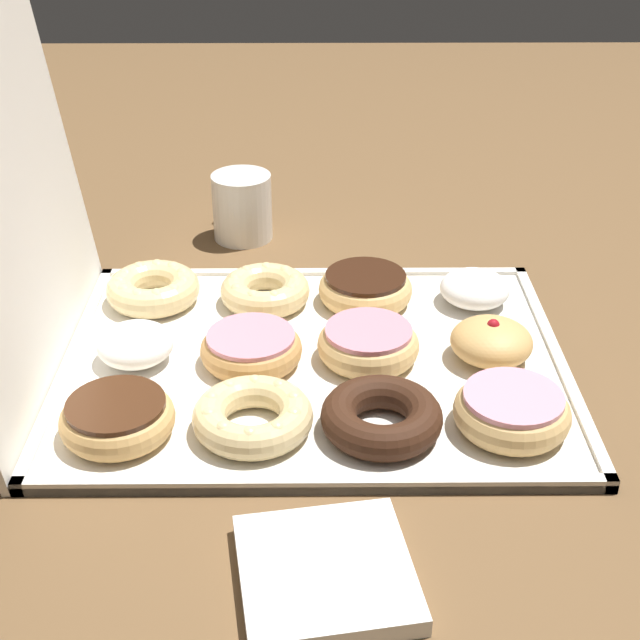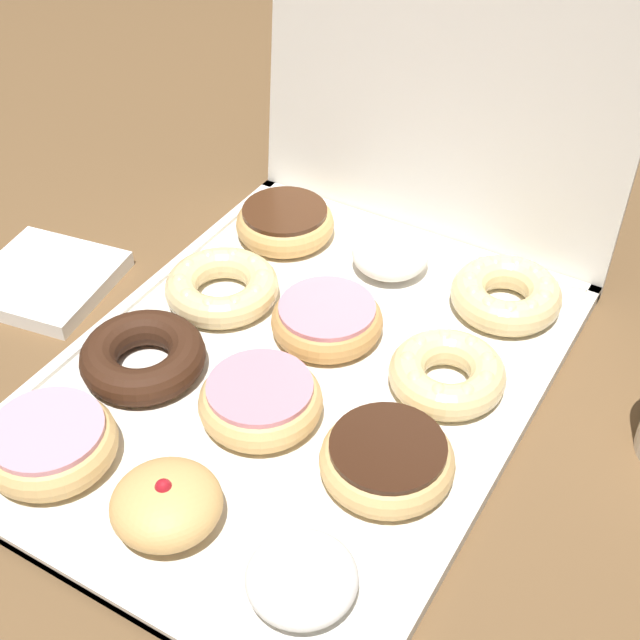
# 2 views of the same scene
# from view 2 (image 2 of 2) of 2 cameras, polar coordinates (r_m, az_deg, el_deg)

# --- Properties ---
(ground_plane) EXTENTS (3.00, 3.00, 0.00)m
(ground_plane) POSITION_cam_2_polar(r_m,az_deg,el_deg) (0.85, -1.56, -4.15)
(ground_plane) COLOR brown
(donut_box) EXTENTS (0.42, 0.55, 0.01)m
(donut_box) POSITION_cam_2_polar(r_m,az_deg,el_deg) (0.85, -1.56, -3.90)
(donut_box) COLOR silver
(donut_box) RESTS_ON ground
(pink_frosted_donut_0) EXTENTS (0.11, 0.11, 0.04)m
(pink_frosted_donut_0) POSITION_cam_2_polar(r_m,az_deg,el_deg) (0.79, -16.94, -7.56)
(pink_frosted_donut_0) COLOR #E5B770
(pink_frosted_donut_0) RESTS_ON donut_box
(jelly_filled_donut_1) EXTENTS (0.09, 0.09, 0.05)m
(jelly_filled_donut_1) POSITION_cam_2_polar(r_m,az_deg,el_deg) (0.72, -9.79, -11.56)
(jelly_filled_donut_1) COLOR tan
(jelly_filled_donut_1) RESTS_ON donut_box
(powdered_filled_donut_2) EXTENTS (0.08, 0.08, 0.04)m
(powdered_filled_donut_2) POSITION_cam_2_polar(r_m,az_deg,el_deg) (0.68, -1.18, -16.23)
(powdered_filled_donut_2) COLOR white
(powdered_filled_donut_2) RESTS_ON donut_box
(chocolate_cake_ring_donut_3) EXTENTS (0.12, 0.12, 0.04)m
(chocolate_cake_ring_donut_3) POSITION_cam_2_polar(r_m,az_deg,el_deg) (0.85, -11.30, -2.31)
(chocolate_cake_ring_donut_3) COLOR #381E11
(chocolate_cake_ring_donut_3) RESTS_ON donut_box
(pink_frosted_donut_4) EXTENTS (0.11, 0.11, 0.04)m
(pink_frosted_donut_4) POSITION_cam_2_polar(r_m,az_deg,el_deg) (0.79, -3.77, -5.18)
(pink_frosted_donut_4) COLOR #E5B770
(pink_frosted_donut_4) RESTS_ON donut_box
(chocolate_frosted_donut_5) EXTENTS (0.11, 0.11, 0.04)m
(chocolate_frosted_donut_5) POSITION_cam_2_polar(r_m,az_deg,el_deg) (0.75, 4.33, -8.91)
(chocolate_frosted_donut_5) COLOR #E5B770
(chocolate_frosted_donut_5) RESTS_ON donut_box
(cruller_donut_6) EXTENTS (0.12, 0.12, 0.04)m
(cruller_donut_6) POSITION_cam_2_polar(r_m,az_deg,el_deg) (0.92, -6.32, 2.17)
(cruller_donut_6) COLOR #EACC8C
(cruller_donut_6) RESTS_ON donut_box
(pink_frosted_donut_7) EXTENTS (0.11, 0.11, 0.04)m
(pink_frosted_donut_7) POSITION_cam_2_polar(r_m,az_deg,el_deg) (0.88, 0.45, 0.04)
(pink_frosted_donut_7) COLOR tan
(pink_frosted_donut_7) RESTS_ON donut_box
(cruller_donut_8) EXTENTS (0.11, 0.11, 0.04)m
(cruller_donut_8) POSITION_cam_2_polar(r_m,az_deg,el_deg) (0.83, 8.17, -3.38)
(cruller_donut_8) COLOR #EACC8C
(cruller_donut_8) RESTS_ON donut_box
(chocolate_frosted_donut_9) EXTENTS (0.11, 0.11, 0.04)m
(chocolate_frosted_donut_9) POSITION_cam_2_polar(r_m,az_deg,el_deg) (1.01, -2.26, 6.29)
(chocolate_frosted_donut_9) COLOR tan
(chocolate_frosted_donut_9) RESTS_ON donut_box
(powdered_filled_donut_10) EXTENTS (0.08, 0.08, 0.04)m
(powdered_filled_donut_10) POSITION_cam_2_polar(r_m,az_deg,el_deg) (0.96, 4.67, 4.20)
(powdered_filled_donut_10) COLOR white
(powdered_filled_donut_10) RESTS_ON donut_box
(cruller_donut_11) EXTENTS (0.11, 0.11, 0.04)m
(cruller_donut_11) POSITION_cam_2_polar(r_m,az_deg,el_deg) (0.93, 11.87, 1.68)
(cruller_donut_11) COLOR #EACC8C
(cruller_donut_11) RESTS_ON donut_box
(napkin_stack) EXTENTS (0.16, 0.16, 0.02)m
(napkin_stack) POSITION_cam_2_polar(r_m,az_deg,el_deg) (1.00, -17.22, 2.48)
(napkin_stack) COLOR white
(napkin_stack) RESTS_ON ground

